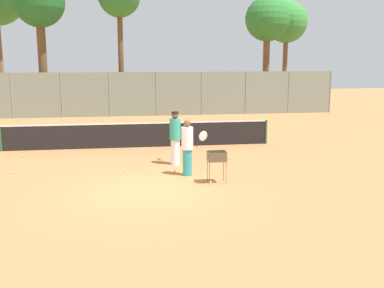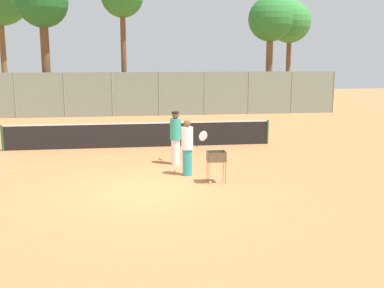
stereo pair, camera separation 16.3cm
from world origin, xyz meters
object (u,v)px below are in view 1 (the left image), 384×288
object	(u,v)px
player_red_cap	(175,137)
ball_cart	(217,159)
tennis_net	(139,134)
player_white_outfit	(188,147)

from	to	relation	value
player_red_cap	ball_cart	world-z (taller)	player_red_cap
tennis_net	ball_cart	distance (m)	6.32
tennis_net	player_white_outfit	world-z (taller)	player_white_outfit
tennis_net	player_red_cap	xyz separation A→B (m)	(1.19, -3.33, 0.43)
tennis_net	player_red_cap	bearing A→B (deg)	-70.36
player_red_cap	ball_cart	bearing A→B (deg)	-161.12
player_red_cap	ball_cart	xyz separation A→B (m)	(0.98, -2.60, -0.24)
player_white_outfit	ball_cart	world-z (taller)	player_white_outfit
tennis_net	player_red_cap	distance (m)	3.56
player_white_outfit	player_red_cap	size ratio (longest dim) A/B	0.96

